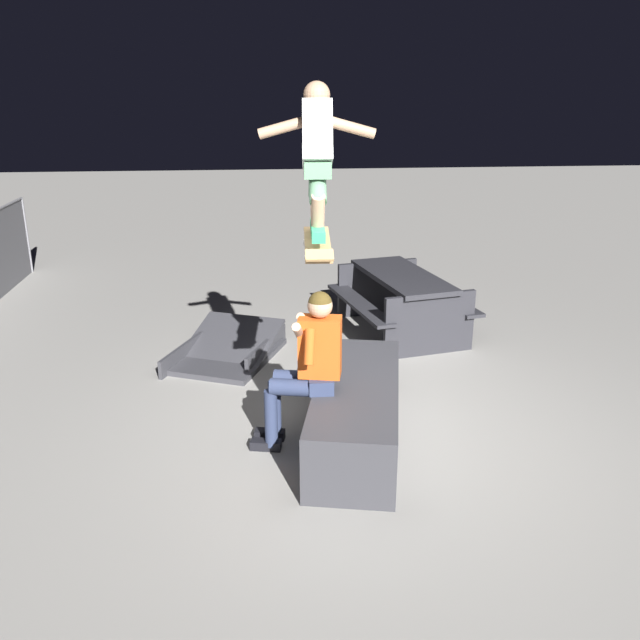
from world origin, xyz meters
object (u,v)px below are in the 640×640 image
Objects in this scene: person_sitting_on_ledge at (307,362)px; kicker_ramp at (227,353)px; skateboard at (318,244)px; skater_airborne at (317,152)px; ledge_box_main at (356,412)px; picnic_table_back at (402,294)px.

person_sitting_on_ledge is 0.89× the size of kicker_ramp.
skater_airborne is (0.06, -0.00, 0.69)m from skateboard.
kicker_ramp is (2.03, 0.75, -0.71)m from person_sitting_on_ledge.
picnic_table_back is at bearing -19.67° from ledge_box_main.
skateboard is at bearing 176.60° from skater_airborne.
skateboard reaches higher than picnic_table_back.
person_sitting_on_ledge is 0.71× the size of picnic_table_back.
kicker_ramp is at bearing 107.26° from picnic_table_back.
person_sitting_on_ledge is at bearing 128.21° from skater_airborne.
ledge_box_main is at bearing -149.04° from kicker_ramp.
picnic_table_back is (2.67, -1.28, -1.25)m from skateboard.
skateboard reaches higher than person_sitting_on_ledge.
kicker_ramp is (1.97, 1.18, -0.21)m from ledge_box_main.
picnic_table_back is at bearing -72.74° from kicker_ramp.
skateboard is 0.66× the size of kicker_ramp.
person_sitting_on_ledge reaches higher than picnic_table_back.
skater_airborne reaches higher than ledge_box_main.
person_sitting_on_ledge reaches higher than kicker_ramp.
ledge_box_main is 1.52m from skateboard.
skateboard is at bearing 154.47° from picnic_table_back.
person_sitting_on_ledge reaches higher than ledge_box_main.
ledge_box_main is at bearing 160.33° from picnic_table_back.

